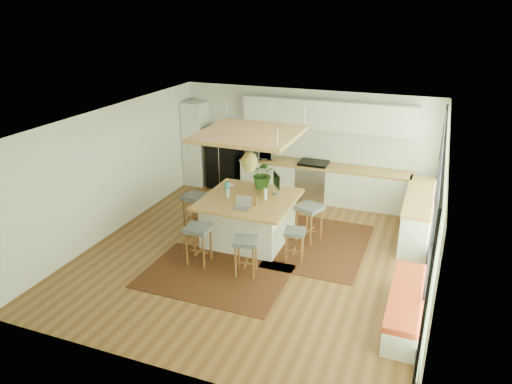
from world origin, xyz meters
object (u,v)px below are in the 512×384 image
at_px(stool_right_back, 309,225).
at_px(stool_near_left, 199,246).
at_px(laptop, 242,203).
at_px(stool_near_right, 246,257).
at_px(stool_right_front, 294,244).
at_px(island, 249,219).
at_px(stool_left_side, 196,213).
at_px(monitor, 277,182).
at_px(microwave, 264,152).
at_px(island_plant, 263,177).
at_px(fridge, 225,154).

bearing_deg(stool_right_back, stool_near_left, -136.33).
bearing_deg(laptop, stool_right_back, 35.87).
relative_size(stool_near_right, stool_right_front, 1.09).
distance_m(stool_near_left, stool_right_front, 1.82).
xyz_separation_m(stool_near_right, laptop, (-0.40, 0.79, 0.70)).
height_order(island, stool_left_side, island).
relative_size(stool_near_left, stool_right_back, 0.96).
relative_size(stool_near_left, monitor, 1.54).
height_order(stool_near_right, laptop, laptop).
bearing_deg(laptop, stool_near_right, -66.05).
xyz_separation_m(microwave, island_plant, (0.72, -2.01, 0.09)).
height_order(monitor, island_plant, island_plant).
relative_size(fridge, stool_near_right, 2.31).
bearing_deg(stool_right_front, microwave, 119.39).
height_order(stool_left_side, microwave, microwave).
bearing_deg(microwave, stool_near_right, -88.19).
xyz_separation_m(island, stool_left_side, (-1.29, 0.06, -0.11)).
bearing_deg(monitor, fridge, -170.51).
xyz_separation_m(stool_right_back, laptop, (-1.12, -0.91, 0.70)).
relative_size(stool_near_right, stool_right_back, 0.89).
bearing_deg(island_plant, monitor, -28.82).
distance_m(stool_near_right, monitor, 1.96).
relative_size(stool_near_left, stool_near_right, 1.07).
bearing_deg(microwave, stool_near_left, -101.97).
xyz_separation_m(stool_near_left, island_plant, (0.59, 1.92, 0.83)).
bearing_deg(stool_right_back, microwave, 128.76).
relative_size(stool_right_front, stool_right_back, 0.82).
height_order(fridge, laptop, fridge).
distance_m(stool_right_front, stool_left_side, 2.52).
xyz_separation_m(stool_near_right, stool_right_back, (0.72, 1.70, 0.00)).
bearing_deg(stool_left_side, stool_right_back, 6.92).
height_order(stool_right_front, microwave, microwave).
distance_m(island, stool_right_back, 1.25).
distance_m(stool_near_left, stool_left_side, 1.54).
bearing_deg(microwave, fridge, 165.56).
height_order(island, stool_right_back, island).
bearing_deg(island_plant, laptop, -90.38).
relative_size(island, stool_near_right, 2.58).
height_order(stool_right_back, monitor, monitor).
bearing_deg(stool_right_back, island_plant, 165.82).
relative_size(stool_near_right, laptop, 2.11).
bearing_deg(stool_near_right, laptop, 117.00).
xyz_separation_m(stool_near_right, island_plant, (-0.39, 1.98, 0.83)).
height_order(island, laptop, laptop).
relative_size(fridge, stool_left_side, 2.09).
relative_size(fridge, laptop, 4.87).
bearing_deg(island_plant, stool_near_left, -107.25).
height_order(fridge, stool_near_right, fridge).
bearing_deg(stool_right_back, island, -163.20).
bearing_deg(microwave, island_plant, -84.05).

